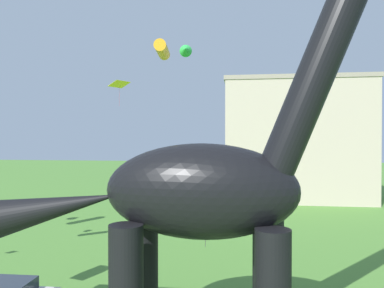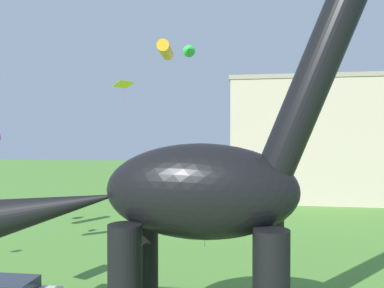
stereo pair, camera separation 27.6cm
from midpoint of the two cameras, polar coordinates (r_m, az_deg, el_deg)
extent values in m
cylinder|color=black|center=(14.75, 10.78, -19.66)|extent=(1.11, 1.11, 4.81)
cylinder|color=black|center=(15.22, -7.87, -19.00)|extent=(1.11, 1.11, 4.81)
ellipsoid|color=black|center=(12.95, 0.78, -7.07)|extent=(6.58, 2.84, 3.24)
cylinder|color=black|center=(13.48, 19.84, 15.43)|extent=(4.73, 1.22, 9.38)
cone|color=black|center=(14.77, -21.31, -9.06)|extent=(5.79, 1.62, 2.74)
cube|color=#232B35|center=(18.94, -26.73, -18.62)|extent=(2.31, 1.63, 0.52)
cube|color=yellow|center=(31.94, -11.10, 8.80)|extent=(1.71, 1.88, 0.43)
cylinder|color=red|center=(31.82, -11.10, 7.01)|extent=(0.01, 0.01, 1.54)
cube|color=#19B2B7|center=(13.26, 1.42, -6.58)|extent=(1.32, 1.82, 0.51)
cylinder|color=purple|center=(13.46, 1.41, -11.50)|extent=(0.01, 0.01, 1.79)
cylinder|color=orange|center=(25.61, -4.81, 13.88)|extent=(1.05, 2.84, 0.78)
cone|color=green|center=(25.49, -1.30, 13.95)|extent=(0.88, 0.77, 0.82)
cube|color=#B7A893|center=(49.38, 15.09, 0.34)|extent=(17.17, 9.75, 14.43)
cube|color=gray|center=(49.90, 15.12, 8.94)|extent=(17.51, 9.94, 0.50)
camera|label=1|loc=(0.14, -90.56, -0.01)|focal=35.56mm
camera|label=2|loc=(0.14, 89.44, 0.01)|focal=35.56mm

